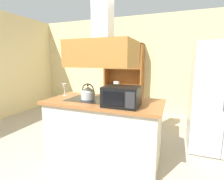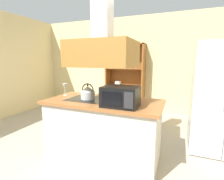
# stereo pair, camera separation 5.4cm
# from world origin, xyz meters

# --- Properties ---
(ground_plane) EXTENTS (7.80, 7.80, 0.00)m
(ground_plane) POSITION_xyz_m (0.00, 0.00, 0.00)
(ground_plane) COLOR #A79B87
(wall_back) EXTENTS (6.00, 0.12, 2.70)m
(wall_back) POSITION_xyz_m (0.00, 3.00, 1.35)
(wall_back) COLOR beige
(wall_back) RESTS_ON ground
(kitchen_island) EXTENTS (1.72, 0.83, 0.90)m
(kitchen_island) POSITION_xyz_m (0.21, 0.34, 0.45)
(kitchen_island) COLOR #BCB7AC
(kitchen_island) RESTS_ON ground
(range_hood) EXTENTS (0.90, 0.70, 1.31)m
(range_hood) POSITION_xyz_m (0.21, 0.34, 1.70)
(range_hood) COLOR olive
(refrigerator) EXTENTS (0.90, 0.78, 1.77)m
(refrigerator) POSITION_xyz_m (1.89, 1.23, 0.88)
(refrigerator) COLOR #B1BCB8
(refrigerator) RESTS_ON ground
(dish_cabinet) EXTENTS (1.10, 0.40, 1.93)m
(dish_cabinet) POSITION_xyz_m (-0.22, 2.79, 0.86)
(dish_cabinet) COLOR brown
(dish_cabinet) RESTS_ON ground
(kettle) EXTENTS (0.22, 0.22, 0.24)m
(kettle) POSITION_xyz_m (-0.05, 0.34, 1.00)
(kettle) COLOR silver
(kettle) RESTS_ON kitchen_island
(cutting_board) EXTENTS (0.36, 0.26, 0.02)m
(cutting_board) POSITION_xyz_m (0.45, 0.48, 0.91)
(cutting_board) COLOR #B17F53
(cutting_board) RESTS_ON kitchen_island
(microwave) EXTENTS (0.46, 0.35, 0.26)m
(microwave) POSITION_xyz_m (0.55, 0.14, 1.03)
(microwave) COLOR black
(microwave) RESTS_ON kitchen_island
(wine_glass_on_counter) EXTENTS (0.08, 0.08, 0.21)m
(wine_glass_on_counter) POSITION_xyz_m (-0.55, 0.43, 1.05)
(wine_glass_on_counter) COLOR silver
(wine_glass_on_counter) RESTS_ON kitchen_island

